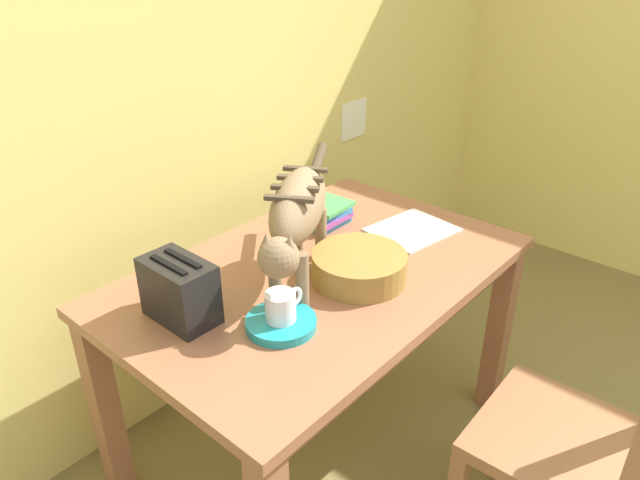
{
  "coord_description": "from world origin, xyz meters",
  "views": [
    {
      "loc": [
        -1.1,
        0.34,
        1.64
      ],
      "look_at": [
        0.06,
        1.36,
        0.83
      ],
      "focal_mm": 32.89,
      "sensor_mm": 36.0,
      "label": 1
    }
  ],
  "objects_px": {
    "magazine": "(412,230)",
    "wicker_basket": "(359,266)",
    "coffee_mug": "(281,306)",
    "dining_table": "(320,294)",
    "cat": "(297,212)",
    "saucer_bowl": "(281,323)",
    "book_stack": "(324,214)",
    "toaster": "(180,291)",
    "wooden_chair_near": "(577,442)"
  },
  "relations": [
    {
      "from": "cat",
      "to": "toaster",
      "type": "distance_m",
      "value": 0.38
    },
    {
      "from": "cat",
      "to": "book_stack",
      "type": "bearing_deg",
      "value": -90.88
    },
    {
      "from": "dining_table",
      "to": "saucer_bowl",
      "type": "bearing_deg",
      "value": -157.54
    },
    {
      "from": "book_stack",
      "to": "cat",
      "type": "bearing_deg",
      "value": -149.69
    },
    {
      "from": "cat",
      "to": "magazine",
      "type": "bearing_deg",
      "value": -128.1
    },
    {
      "from": "dining_table",
      "to": "wooden_chair_near",
      "type": "xyz_separation_m",
      "value": [
        0.12,
        -0.79,
        -0.19
      ]
    },
    {
      "from": "wicker_basket",
      "to": "toaster",
      "type": "relative_size",
      "value": 1.4
    },
    {
      "from": "wooden_chair_near",
      "to": "saucer_bowl",
      "type": "bearing_deg",
      "value": 119.83
    },
    {
      "from": "wooden_chair_near",
      "to": "magazine",
      "type": "bearing_deg",
      "value": 66.72
    },
    {
      "from": "dining_table",
      "to": "wooden_chair_near",
      "type": "relative_size",
      "value": 1.37
    },
    {
      "from": "coffee_mug",
      "to": "magazine",
      "type": "distance_m",
      "value": 0.7
    },
    {
      "from": "cat",
      "to": "wooden_chair_near",
      "type": "bearing_deg",
      "value": 164.98
    },
    {
      "from": "wooden_chair_near",
      "to": "coffee_mug",
      "type": "bearing_deg",
      "value": 119.61
    },
    {
      "from": "cat",
      "to": "saucer_bowl",
      "type": "height_order",
      "value": "cat"
    },
    {
      "from": "cat",
      "to": "coffee_mug",
      "type": "height_order",
      "value": "cat"
    },
    {
      "from": "magazine",
      "to": "wicker_basket",
      "type": "relative_size",
      "value": 0.96
    },
    {
      "from": "coffee_mug",
      "to": "book_stack",
      "type": "distance_m",
      "value": 0.62
    },
    {
      "from": "saucer_bowl",
      "to": "magazine",
      "type": "relative_size",
      "value": 0.69
    },
    {
      "from": "wicker_basket",
      "to": "wooden_chair_near",
      "type": "relative_size",
      "value": 0.3
    },
    {
      "from": "magazine",
      "to": "wooden_chair_near",
      "type": "relative_size",
      "value": 0.29
    },
    {
      "from": "dining_table",
      "to": "toaster",
      "type": "relative_size",
      "value": 6.36
    },
    {
      "from": "book_stack",
      "to": "dining_table",
      "type": "bearing_deg",
      "value": -141.27
    },
    {
      "from": "toaster",
      "to": "saucer_bowl",
      "type": "bearing_deg",
      "value": -57.89
    },
    {
      "from": "wicker_basket",
      "to": "magazine",
      "type": "bearing_deg",
      "value": 8.75
    },
    {
      "from": "saucer_bowl",
      "to": "book_stack",
      "type": "height_order",
      "value": "book_stack"
    },
    {
      "from": "cat",
      "to": "dining_table",
      "type": "bearing_deg",
      "value": -117.67
    },
    {
      "from": "book_stack",
      "to": "wicker_basket",
      "type": "distance_m",
      "value": 0.39
    },
    {
      "from": "coffee_mug",
      "to": "book_stack",
      "type": "xyz_separation_m",
      "value": [
        0.54,
        0.32,
        -0.03
      ]
    },
    {
      "from": "saucer_bowl",
      "to": "book_stack",
      "type": "distance_m",
      "value": 0.63
    },
    {
      "from": "coffee_mug",
      "to": "magazine",
      "type": "relative_size",
      "value": 0.44
    },
    {
      "from": "saucer_bowl",
      "to": "dining_table",
      "type": "bearing_deg",
      "value": 22.46
    },
    {
      "from": "coffee_mug",
      "to": "wooden_chair_near",
      "type": "relative_size",
      "value": 0.13
    },
    {
      "from": "book_stack",
      "to": "wooden_chair_near",
      "type": "bearing_deg",
      "value": -97.08
    },
    {
      "from": "dining_table",
      "to": "toaster",
      "type": "xyz_separation_m",
      "value": [
        -0.43,
        0.11,
        0.18
      ]
    },
    {
      "from": "cat",
      "to": "toaster",
      "type": "xyz_separation_m",
      "value": [
        -0.33,
        0.11,
        -0.14
      ]
    },
    {
      "from": "coffee_mug",
      "to": "toaster",
      "type": "bearing_deg",
      "value": 122.76
    },
    {
      "from": "dining_table",
      "to": "cat",
      "type": "bearing_deg",
      "value": -176.48
    },
    {
      "from": "cat",
      "to": "wicker_basket",
      "type": "xyz_separation_m",
      "value": [
        0.13,
        -0.12,
        -0.19
      ]
    },
    {
      "from": "magazine",
      "to": "wicker_basket",
      "type": "xyz_separation_m",
      "value": [
        -0.38,
        -0.06,
        0.04
      ]
    },
    {
      "from": "coffee_mug",
      "to": "dining_table",
      "type": "bearing_deg",
      "value": 22.71
    },
    {
      "from": "coffee_mug",
      "to": "wooden_chair_near",
      "type": "xyz_separation_m",
      "value": [
        0.41,
        -0.67,
        -0.34
      ]
    },
    {
      "from": "dining_table",
      "to": "toaster",
      "type": "bearing_deg",
      "value": 166.16
    },
    {
      "from": "cat",
      "to": "toaster",
      "type": "height_order",
      "value": "cat"
    },
    {
      "from": "cat",
      "to": "wicker_basket",
      "type": "relative_size",
      "value": 2.16
    },
    {
      "from": "dining_table",
      "to": "coffee_mug",
      "type": "height_order",
      "value": "coffee_mug"
    },
    {
      "from": "saucer_bowl",
      "to": "wicker_basket",
      "type": "relative_size",
      "value": 0.67
    },
    {
      "from": "saucer_bowl",
      "to": "wicker_basket",
      "type": "xyz_separation_m",
      "value": [
        0.32,
        -0.01,
        0.03
      ]
    },
    {
      "from": "book_stack",
      "to": "wicker_basket",
      "type": "xyz_separation_m",
      "value": [
        -0.22,
        -0.32,
        0.01
      ]
    },
    {
      "from": "dining_table",
      "to": "coffee_mug",
      "type": "distance_m",
      "value": 0.35
    },
    {
      "from": "cat",
      "to": "saucer_bowl",
      "type": "relative_size",
      "value": 3.25
    }
  ]
}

